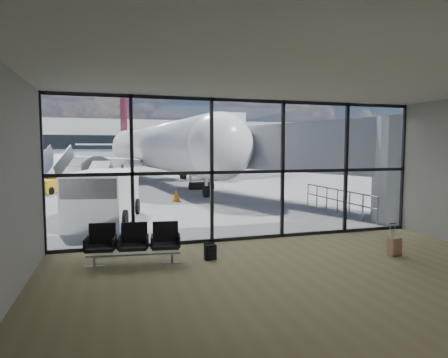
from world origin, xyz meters
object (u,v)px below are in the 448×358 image
backpack (210,252)px  airliner (151,148)px  mobile_stairs (48,183)px  service_van (104,196)px  belt_loader (95,182)px  suitcase (395,246)px  seating_row (134,241)px

backpack → airliner: 27.03m
backpack → mobile_stairs: 19.19m
service_van → belt_loader: (-0.83, 10.82, -0.36)m
backpack → mobile_stairs: mobile_stairs is taller
suitcase → mobile_stairs: mobile_stairs is taller
belt_loader → mobile_stairs: size_ratio=1.16×
service_van → mobile_stairs: 12.42m
backpack → belt_loader: size_ratio=0.10×
backpack → service_van: size_ratio=0.09×
seating_row → airliner: (2.98, 26.60, 2.42)m
mobile_stairs → seating_row: bearing=-53.2°
backpack → suitcase: bearing=-17.8°
service_van → belt_loader: belt_loader is taller
backpack → suitcase: suitcase is taller
backpack → service_van: service_van is taller
suitcase → belt_loader: 20.03m
seating_row → service_van: bearing=106.0°
seating_row → suitcase: bearing=-3.5°
suitcase → belt_loader: (-8.58, 18.10, 0.41)m
airliner → service_van: bearing=-107.8°
backpack → mobile_stairs: bearing=105.1°
seating_row → belt_loader: belt_loader is taller
airliner → belt_loader: (-4.68, -9.86, -2.31)m
backpack → suitcase: (4.93, -1.09, 0.05)m
seating_row → airliner: airliner is taller
seating_row → belt_loader: (-1.70, 16.75, 0.11)m
seating_row → suitcase: seating_row is taller
airliner → belt_loader: 11.15m
airliner → seating_row: bearing=-103.7°
belt_loader → airliner: bearing=73.5°
airliner → belt_loader: airliner is taller
airliner → service_van: airliner is taller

